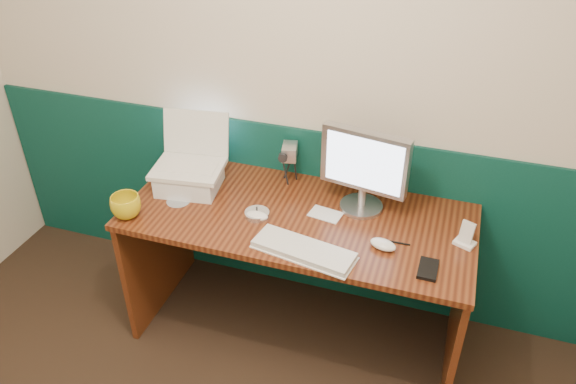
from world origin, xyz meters
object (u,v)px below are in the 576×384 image
(laptop, at_px, (186,146))
(mug, at_px, (126,206))
(monitor, at_px, (364,171))
(desk, at_px, (297,276))
(camcorder, at_px, (290,164))
(keyboard, at_px, (304,251))

(laptop, bearing_deg, mug, -126.67)
(laptop, relative_size, monitor, 0.82)
(monitor, bearing_deg, desk, -140.94)
(monitor, xyz_separation_m, camcorder, (-0.39, 0.12, -0.10))
(desk, bearing_deg, mug, -161.11)
(desk, distance_m, camcorder, 0.56)
(keyboard, distance_m, camcorder, 0.58)
(desk, distance_m, laptop, 0.84)
(laptop, xyz_separation_m, mug, (-0.17, -0.30, -0.18))
(camcorder, bearing_deg, laptop, -166.55)
(monitor, xyz_separation_m, mug, (-1.00, -0.40, -0.15))
(desk, relative_size, camcorder, 8.21)
(laptop, distance_m, mug, 0.39)
(desk, xyz_separation_m, camcorder, (-0.13, 0.27, 0.47))
(keyboard, height_order, mug, mug)
(laptop, relative_size, camcorder, 1.70)
(mug, bearing_deg, camcorder, 40.37)
(keyboard, bearing_deg, monitor, 78.22)
(desk, bearing_deg, monitor, 29.04)
(desk, height_order, mug, mug)
(laptop, distance_m, camcorder, 0.51)
(desk, relative_size, laptop, 4.83)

